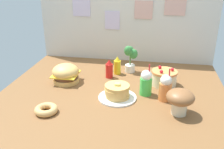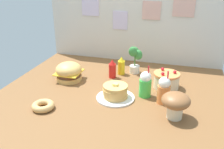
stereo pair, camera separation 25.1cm
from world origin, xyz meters
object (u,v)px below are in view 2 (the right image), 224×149
at_px(pancake_stack, 115,93).
at_px(mustard_bottle, 121,66).
at_px(burger, 69,72).
at_px(donut_pink_glaze, 43,106).
at_px(ketchup_bottle, 112,69).
at_px(cream_soda_cup, 145,84).
at_px(orange_float_cup, 164,90).
at_px(layer_cake, 166,80).
at_px(mushroom_stool, 176,103).
at_px(potted_plant, 135,59).

relative_size(pancake_stack, mustard_bottle, 1.70).
relative_size(burger, donut_pink_glaze, 1.43).
distance_m(ketchup_bottle, mustard_bottle, 0.14).
relative_size(mustard_bottle, donut_pink_glaze, 1.08).
relative_size(mustard_bottle, cream_soda_cup, 0.67).
relative_size(burger, ketchup_bottle, 1.33).
bearing_deg(donut_pink_glaze, orange_float_cup, 22.23).
bearing_deg(layer_cake, mushroom_stool, -77.96).
distance_m(burger, mushroom_stool, 1.26).
relative_size(layer_cake, mushroom_stool, 1.13).
bearing_deg(ketchup_bottle, layer_cake, -8.82).
xyz_separation_m(pancake_stack, layer_cake, (0.44, 0.38, 0.02)).
height_order(orange_float_cup, donut_pink_glaze, orange_float_cup).
distance_m(cream_soda_cup, potted_plant, 0.60).
xyz_separation_m(burger, layer_cake, (1.05, 0.11, -0.02)).
distance_m(layer_cake, orange_float_cup, 0.33).
bearing_deg(mushroom_stool, donut_pink_glaze, -170.74).
xyz_separation_m(cream_soda_cup, orange_float_cup, (0.18, -0.08, 0.00)).
height_order(pancake_stack, mushroom_stool, mushroom_stool).
bearing_deg(mustard_bottle, donut_pink_glaze, -116.05).
height_order(orange_float_cup, potted_plant, potted_plant).
xyz_separation_m(pancake_stack, mushroom_stool, (0.56, -0.18, 0.08)).
bearing_deg(mushroom_stool, mustard_bottle, 130.11).
bearing_deg(mustard_bottle, ketchup_bottle, -120.72).
height_order(pancake_stack, ketchup_bottle, ketchup_bottle).
distance_m(burger, potted_plant, 0.78).
distance_m(layer_cake, mustard_bottle, 0.58).
distance_m(mustard_bottle, orange_float_cup, 0.77).
height_order(layer_cake, ketchup_bottle, ketchup_bottle).
xyz_separation_m(potted_plant, mushroom_stool, (0.51, -0.87, -0.04)).
height_order(layer_cake, orange_float_cup, orange_float_cup).
distance_m(layer_cake, mushroom_stool, 0.58).
height_order(burger, cream_soda_cup, cream_soda_cup).
distance_m(mustard_bottle, potted_plant, 0.18).
bearing_deg(mustard_bottle, potted_plant, 31.85).
bearing_deg(pancake_stack, layer_cake, 40.47).
xyz_separation_m(pancake_stack, orange_float_cup, (0.45, 0.05, 0.07)).
distance_m(burger, orange_float_cup, 1.08).
xyz_separation_m(orange_float_cup, donut_pink_glaze, (-1.01, -0.41, -0.09)).
xyz_separation_m(cream_soda_cup, donut_pink_glaze, (-0.83, -0.49, -0.09)).
relative_size(orange_float_cup, donut_pink_glaze, 1.61).
relative_size(pancake_stack, ketchup_bottle, 1.70).
bearing_deg(mushroom_stool, burger, 158.85).
bearing_deg(layer_cake, cream_soda_cup, -125.83).
xyz_separation_m(pancake_stack, potted_plant, (0.05, 0.68, 0.12)).
bearing_deg(cream_soda_cup, burger, 170.70).
distance_m(ketchup_bottle, potted_plant, 0.31).
xyz_separation_m(pancake_stack, ketchup_bottle, (-0.17, 0.47, 0.04)).
height_order(donut_pink_glaze, potted_plant, potted_plant).
distance_m(pancake_stack, potted_plant, 0.70).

